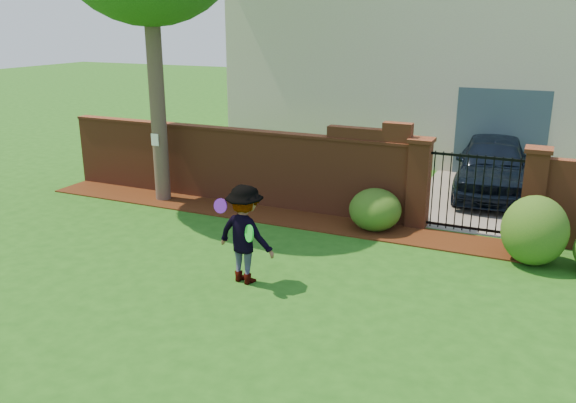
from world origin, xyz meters
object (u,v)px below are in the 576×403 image
at_px(car, 492,167).
at_px(frisbee_green, 249,233).
at_px(frisbee_purple, 221,206).
at_px(man, 244,235).

relative_size(car, frisbee_green, 15.41).
bearing_deg(frisbee_green, frisbee_purple, 167.97).
distance_m(man, frisbee_purple, 0.61).
height_order(man, frisbee_green, man).
distance_m(car, frisbee_green, 7.71).
xyz_separation_m(man, frisbee_green, (0.25, -0.27, 0.15)).
bearing_deg(man, car, -104.13).
distance_m(man, frisbee_green, 0.40).
relative_size(man, frisbee_green, 5.99).
height_order(car, man, man).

